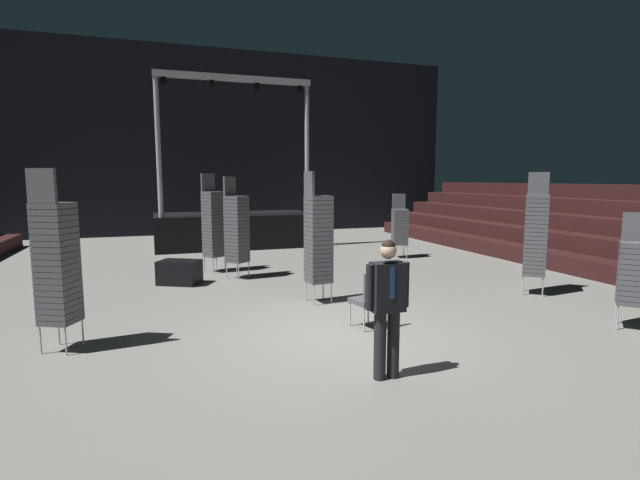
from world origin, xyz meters
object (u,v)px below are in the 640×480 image
object	(u,v)px
stage_riser	(234,227)
chair_stack_mid_left	(400,226)
chair_stack_front_left	(237,228)
chair_stack_mid_right	(318,238)
chair_stack_mid_centre	(634,271)
chair_stack_rear_right	(536,234)
equipment_road_case	(179,272)
loose_chair_near_man	(369,296)
chair_stack_front_right	(213,223)
man_with_tie	(388,301)
chair_stack_rear_left	(57,262)

from	to	relation	value
stage_riser	chair_stack_mid_left	size ratio (longest dim) A/B	2.94
chair_stack_front_left	chair_stack_mid_right	world-z (taller)	chair_stack_mid_right
chair_stack_mid_centre	chair_stack_mid_left	bearing A→B (deg)	-41.28
chair_stack_mid_left	chair_stack_rear_right	xyz separation A→B (m)	(0.44, -5.11, 0.29)
chair_stack_rear_right	chair_stack_mid_centre	bearing A→B (deg)	126.98
chair_stack_front_left	chair_stack_mid_centre	distance (m)	8.12
chair_stack_front_left	equipment_road_case	world-z (taller)	chair_stack_front_left
stage_riser	loose_chair_near_man	distance (m)	10.37
chair_stack_front_right	chair_stack_rear_right	distance (m)	7.68
man_with_tie	chair_stack_rear_left	distance (m)	4.59
chair_stack_front_right	chair_stack_mid_centre	distance (m)	9.19
chair_stack_front_right	loose_chair_near_man	bearing A→B (deg)	77.76
chair_stack_front_right	chair_stack_mid_left	distance (m)	5.68
equipment_road_case	chair_stack_rear_left	bearing A→B (deg)	-114.22
chair_stack_rear_right	loose_chair_near_man	bearing A→B (deg)	56.13
chair_stack_rear_left	equipment_road_case	xyz separation A→B (m)	(1.78, 3.95, -1.00)
man_with_tie	loose_chair_near_man	size ratio (longest dim) A/B	1.81
man_with_tie	equipment_road_case	size ratio (longest dim) A/B	1.90
chair_stack_front_left	chair_stack_front_right	world-z (taller)	chair_stack_front_right
stage_riser	chair_stack_front_left	xyz separation A→B (m)	(-0.77, -5.67, 0.54)
chair_stack_mid_centre	chair_stack_rear_right	distance (m)	2.43
chair_stack_front_left	chair_stack_mid_right	distance (m)	3.05
chair_stack_mid_centre	loose_chair_near_man	size ratio (longest dim) A/B	1.99
stage_riser	chair_stack_mid_centre	xyz separation A→B (m)	(4.66, -11.71, 0.25)
equipment_road_case	chair_stack_mid_centre	bearing A→B (deg)	-40.44
chair_stack_mid_centre	equipment_road_case	xyz separation A→B (m)	(-6.80, 5.80, -0.67)
stage_riser	loose_chair_near_man	world-z (taller)	stage_riser
chair_stack_front_right	chair_stack_mid_right	world-z (taller)	same
chair_stack_rear_right	equipment_road_case	xyz separation A→B (m)	(-7.03, 3.40, -1.00)
stage_riser	chair_stack_front_left	distance (m)	5.75
man_with_tie	chair_stack_rear_left	bearing A→B (deg)	-31.12
chair_stack_front_right	chair_stack_mid_right	bearing A→B (deg)	82.28
equipment_road_case	loose_chair_near_man	distance (m)	5.23
chair_stack_front_right	chair_stack_mid_left	bearing A→B (deg)	154.37
chair_stack_rear_left	chair_stack_rear_right	bearing A→B (deg)	29.66
chair_stack_front_right	chair_stack_rear_right	xyz separation A→B (m)	(6.10, -4.67, 0.00)
chair_stack_mid_centre	chair_stack_rear_left	size ratio (longest dim) A/B	0.73
stage_riser	loose_chair_near_man	xyz separation A→B (m)	(0.63, -10.35, -0.16)
stage_riser	chair_stack_rear_left	xyz separation A→B (m)	(-3.92, -9.86, 0.58)
stage_riser	chair_stack_mid_left	bearing A→B (deg)	-43.38
chair_stack_front_right	loose_chair_near_man	size ratio (longest dim) A/B	2.71
chair_stack_rear_right	loose_chair_near_man	distance (m)	4.45
stage_riser	equipment_road_case	world-z (taller)	stage_riser
man_with_tie	chair_stack_mid_centre	bearing A→B (deg)	-174.18
chair_stack_mid_centre	loose_chair_near_man	bearing A→B (deg)	28.43
chair_stack_mid_centre	loose_chair_near_man	xyz separation A→B (m)	(-4.03, 1.37, -0.41)
chair_stack_rear_left	loose_chair_near_man	xyz separation A→B (m)	(4.55, -0.48, -0.75)
chair_stack_rear_left	equipment_road_case	distance (m)	4.44
stage_riser	chair_stack_front_right	bearing A→B (deg)	-104.53
chair_stack_rear_left	chair_stack_rear_right	distance (m)	8.83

